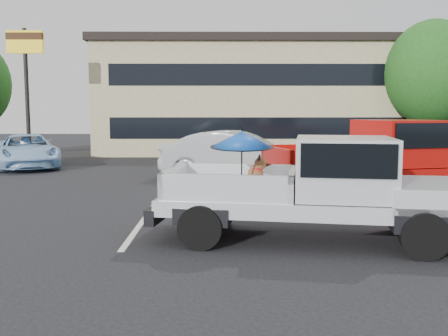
# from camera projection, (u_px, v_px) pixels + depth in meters

# --- Properties ---
(ground) EXTENTS (90.00, 90.00, 0.00)m
(ground) POSITION_uv_depth(u_px,v_px,m) (296.00, 244.00, 8.81)
(ground) COLOR black
(ground) RESTS_ON ground
(stripe_left) EXTENTS (0.12, 5.00, 0.01)m
(stripe_left) POSITION_uv_depth(u_px,v_px,m) (144.00, 220.00, 10.78)
(stripe_left) COLOR silver
(stripe_left) RESTS_ON ground
(stripe_right) EXTENTS (0.12, 5.00, 0.01)m
(stripe_right) POSITION_uv_depth(u_px,v_px,m) (420.00, 219.00, 10.82)
(stripe_right) COLOR silver
(stripe_right) RESTS_ON ground
(motel_building) EXTENTS (20.40, 8.40, 6.30)m
(motel_building) POSITION_uv_depth(u_px,v_px,m) (277.00, 97.00, 29.32)
(motel_building) COLOR tan
(motel_building) RESTS_ON ground
(motel_sign) EXTENTS (1.60, 0.22, 6.00)m
(motel_sign) POSITION_uv_depth(u_px,v_px,m) (25.00, 59.00, 22.13)
(motel_sign) COLOR black
(motel_sign) RESTS_ON ground
(tree_right) EXTENTS (4.46, 4.46, 6.78)m
(tree_right) POSITION_uv_depth(u_px,v_px,m) (432.00, 73.00, 24.31)
(tree_right) COLOR #332114
(tree_right) RESTS_ON ground
(tree_back) EXTENTS (4.68, 4.68, 7.11)m
(tree_back) POSITION_uv_depth(u_px,v_px,m) (334.00, 79.00, 32.21)
(tree_back) COLOR #332114
(tree_back) RESTS_ON ground
(silver_pickup) EXTENTS (5.94, 2.91, 2.06)m
(silver_pickup) POSITION_uv_depth(u_px,v_px,m) (330.00, 183.00, 8.89)
(silver_pickup) COLOR black
(silver_pickup) RESTS_ON ground
(red_pickup) EXTENTS (6.75, 3.68, 2.11)m
(red_pickup) POSITION_uv_depth(u_px,v_px,m) (393.00, 156.00, 13.28)
(red_pickup) COLOR black
(red_pickup) RESTS_ON ground
(silver_sedan) EXTENTS (5.40, 3.30, 1.68)m
(silver_sedan) POSITION_uv_depth(u_px,v_px,m) (237.00, 156.00, 16.85)
(silver_sedan) COLOR #A1A4A7
(silver_sedan) RESTS_ON ground
(blue_suv) EXTENTS (4.20, 5.53, 1.40)m
(blue_suv) POSITION_uv_depth(u_px,v_px,m) (27.00, 151.00, 20.84)
(blue_suv) COLOR #9CC5E9
(blue_suv) RESTS_ON ground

